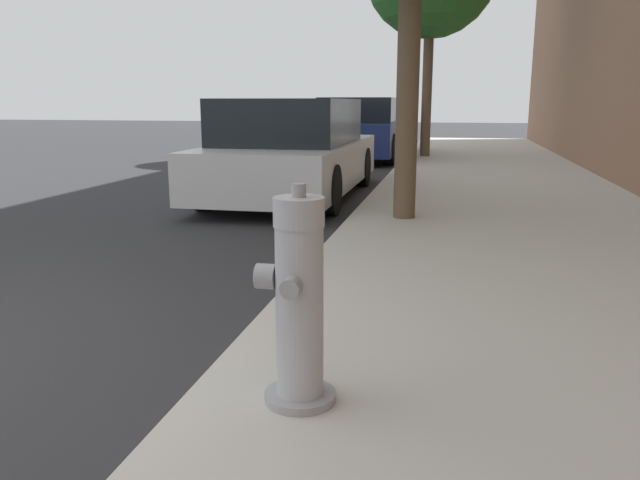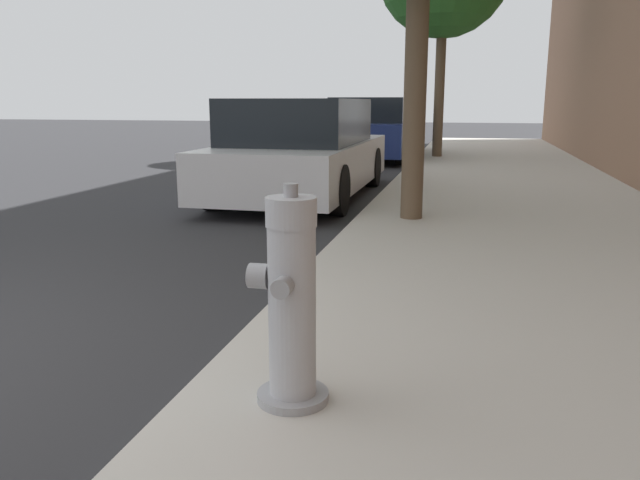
{
  "view_description": "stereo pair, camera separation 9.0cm",
  "coord_description": "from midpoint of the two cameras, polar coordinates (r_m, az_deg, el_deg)",
  "views": [
    {
      "loc": [
        2.99,
        -2.12,
        1.34
      ],
      "look_at": [
        2.24,
        1.4,
        0.54
      ],
      "focal_mm": 35.0,
      "sensor_mm": 36.0,
      "label": 1
    },
    {
      "loc": [
        3.07,
        -2.1,
        1.34
      ],
      "look_at": [
        2.24,
        1.4,
        0.54
      ],
      "focal_mm": 35.0,
      "sensor_mm": 36.0,
      "label": 2
    }
  ],
  "objects": [
    {
      "name": "sidewalk_slab",
      "position": [
        2.55,
        25.94,
        -18.9
      ],
      "size": [
        3.49,
        40.0,
        0.12
      ],
      "color": "beige",
      "rests_on": "ground_plane"
    },
    {
      "name": "fire_hydrant",
      "position": [
        2.53,
        -2.99,
        -5.91
      ],
      "size": [
        0.33,
        0.33,
        0.91
      ],
      "color": "#97979C",
      "rests_on": "sidewalk_slab"
    },
    {
      "name": "parked_car_mid",
      "position": [
        14.88,
        3.61,
        10.03
      ],
      "size": [
        1.8,
        4.15,
        1.43
      ],
      "color": "navy",
      "rests_on": "ground_plane"
    },
    {
      "name": "parked_car_near",
      "position": [
        8.86,
        -2.81,
        8.13
      ],
      "size": [
        1.78,
        4.42,
        1.37
      ],
      "color": "silver",
      "rests_on": "ground_plane"
    }
  ]
}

